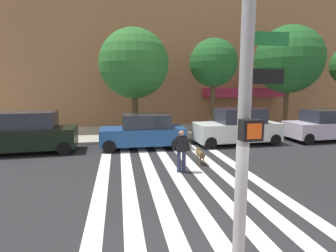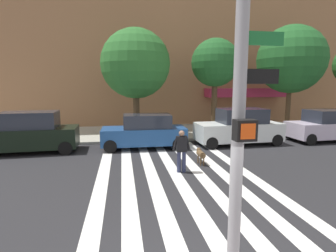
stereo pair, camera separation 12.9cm
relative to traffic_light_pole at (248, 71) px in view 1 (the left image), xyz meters
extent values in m
plane|color=#232326|center=(-0.06, 6.29, -3.52)|extent=(160.00, 160.00, 0.00)
cube|color=#A7A697|center=(-0.06, 14.98, -3.45)|extent=(80.00, 6.00, 0.15)
cube|color=silver|center=(-2.35, 6.29, -3.52)|extent=(0.45, 10.78, 0.01)
cube|color=silver|center=(-1.45, 6.29, -3.52)|extent=(0.45, 10.78, 0.01)
cube|color=silver|center=(-0.55, 6.29, -3.52)|extent=(0.45, 10.78, 0.01)
cube|color=silver|center=(0.35, 6.29, -3.52)|extent=(0.45, 10.78, 0.01)
cube|color=silver|center=(1.25, 6.29, -3.52)|extent=(0.45, 10.78, 0.01)
cube|color=silver|center=(2.15, 6.29, -3.52)|extent=(0.45, 10.78, 0.01)
cube|color=silver|center=(3.05, 6.29, -3.52)|extent=(0.45, 10.78, 0.01)
cube|color=#B0284B|center=(8.58, 17.38, -0.77)|extent=(6.84, 1.60, 0.70)
cylinder|color=gray|center=(-0.01, 0.05, -0.47)|extent=(0.18, 0.18, 5.80)
cube|color=black|center=(-0.01, -0.15, -0.77)|extent=(0.28, 0.18, 0.28)
cube|color=#E54C14|center=(-0.01, -0.25, -0.77)|extent=(0.20, 0.01, 0.20)
cube|color=#19662D|center=(0.29, 0.05, 0.43)|extent=(0.60, 0.03, 0.18)
cube|color=black|center=(0.27, 0.05, -0.07)|extent=(0.56, 0.03, 0.20)
cube|color=black|center=(-6.33, 10.65, -2.78)|extent=(4.95, 2.06, 0.99)
cube|color=#232833|center=(-6.13, 10.66, -1.87)|extent=(2.69, 1.75, 0.81)
cylinder|color=black|center=(-4.34, 9.87, -3.19)|extent=(0.67, 0.25, 0.66)
cylinder|color=black|center=(-4.40, 11.58, -3.19)|extent=(0.67, 0.25, 0.66)
cube|color=navy|center=(-0.46, 10.65, -2.84)|extent=(4.45, 1.88, 0.86)
cube|color=#232833|center=(-0.29, 10.65, -2.06)|extent=(2.50, 1.63, 0.70)
cylinder|color=black|center=(-2.21, 9.86, -3.19)|extent=(0.66, 0.23, 0.66)
cylinder|color=black|center=(-2.18, 11.50, -3.19)|extent=(0.66, 0.23, 0.66)
cylinder|color=black|center=(1.25, 9.80, -3.19)|extent=(0.66, 0.23, 0.66)
cylinder|color=black|center=(1.28, 11.44, -3.19)|extent=(0.66, 0.23, 0.66)
cube|color=silver|center=(4.89, 10.65, -2.78)|extent=(4.84, 2.06, 0.99)
cube|color=#232833|center=(5.08, 10.66, -1.88)|extent=(2.59, 1.75, 0.81)
cylinder|color=black|center=(3.01, 9.72, -3.19)|extent=(0.67, 0.24, 0.66)
cylinder|color=black|center=(2.95, 11.45, -3.19)|extent=(0.67, 0.24, 0.66)
cylinder|color=black|center=(6.83, 9.85, -3.19)|extent=(0.67, 0.24, 0.66)
cylinder|color=black|center=(6.77, 11.58, -3.19)|extent=(0.67, 0.24, 0.66)
cube|color=#B9ADC2|center=(10.74, 10.65, -2.82)|extent=(4.90, 2.08, 0.90)
cube|color=#232833|center=(10.94, 10.65, -2.00)|extent=(3.00, 1.80, 0.74)
cylinder|color=black|center=(8.82, 9.70, -3.19)|extent=(0.67, 0.24, 0.66)
cylinder|color=black|center=(8.77, 11.50, -3.19)|extent=(0.67, 0.24, 0.66)
cylinder|color=#4C3823|center=(-0.70, 13.35, -1.70)|extent=(0.40, 0.40, 3.34)
sphere|color=#286628|center=(-0.70, 13.35, 1.13)|extent=(4.25, 4.25, 4.25)
cylinder|color=#4C3823|center=(4.58, 13.87, -1.47)|extent=(0.38, 0.38, 3.81)
sphere|color=#1E5623|center=(4.58, 13.87, 1.31)|extent=(3.17, 3.17, 3.17)
cylinder|color=#4C3823|center=(10.00, 13.71, -1.53)|extent=(0.32, 0.32, 3.68)
sphere|color=#1E5623|center=(10.00, 13.71, 1.58)|extent=(4.63, 4.63, 4.63)
cylinder|color=#282D4C|center=(0.53, 6.35, -3.11)|extent=(0.15, 0.15, 0.82)
cylinder|color=#282D4C|center=(0.73, 6.35, -3.11)|extent=(0.15, 0.15, 0.82)
cube|color=black|center=(0.63, 6.35, -2.40)|extent=(0.38, 0.24, 0.60)
cylinder|color=black|center=(0.39, 6.35, -2.37)|extent=(0.22, 0.09, 0.57)
cylinder|color=black|center=(0.87, 6.35, -2.37)|extent=(0.22, 0.09, 0.57)
sphere|color=#936B51|center=(0.63, 6.35, -1.99)|extent=(0.22, 0.22, 0.22)
cylinder|color=brown|center=(1.67, 7.21, -3.07)|extent=(0.27, 0.56, 0.26)
sphere|color=brown|center=(1.67, 7.57, -2.97)|extent=(0.20, 0.20, 0.20)
cylinder|color=brown|center=(1.66, 6.83, -3.02)|extent=(0.04, 0.23, 0.16)
cylinder|color=brown|center=(1.60, 7.41, -3.36)|extent=(0.06, 0.06, 0.32)
cylinder|color=brown|center=(1.74, 7.41, -3.36)|extent=(0.06, 0.06, 0.32)
cylinder|color=brown|center=(1.60, 7.02, -3.36)|extent=(0.06, 0.06, 0.32)
cylinder|color=brown|center=(1.74, 7.02, -3.36)|extent=(0.06, 0.06, 0.32)
cylinder|color=black|center=(6.16, 13.01, -2.96)|extent=(0.17, 0.17, 0.82)
cylinder|color=black|center=(6.36, 12.98, -2.96)|extent=(0.17, 0.17, 0.82)
cube|color=black|center=(6.26, 12.99, -2.25)|extent=(0.41, 0.29, 0.60)
cylinder|color=black|center=(6.02, 13.02, -2.22)|extent=(0.23, 0.12, 0.57)
cylinder|color=black|center=(6.49, 12.96, -2.22)|extent=(0.23, 0.12, 0.57)
sphere|color=beige|center=(6.26, 12.99, -1.84)|extent=(0.25, 0.25, 0.22)
camera|label=1|loc=(-1.71, -3.33, -0.19)|focal=28.43mm
camera|label=2|loc=(-1.58, -3.35, -0.19)|focal=28.43mm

